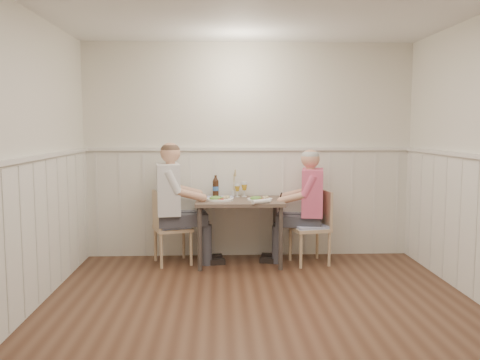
% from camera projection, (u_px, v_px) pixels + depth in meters
% --- Properties ---
extents(ground_plane, '(4.50, 4.50, 0.00)m').
position_uv_depth(ground_plane, '(264.00, 323.00, 4.12)').
color(ground_plane, '#472A1B').
extents(room_shell, '(4.04, 4.54, 2.60)m').
position_uv_depth(room_shell, '(265.00, 136.00, 3.96)').
color(room_shell, silver).
rests_on(room_shell, ground).
extents(wainscot, '(4.00, 4.49, 1.34)m').
position_uv_depth(wainscot, '(258.00, 224.00, 4.73)').
color(wainscot, silver).
rests_on(wainscot, ground).
extents(dining_table, '(1.00, 0.70, 0.75)m').
position_uv_depth(dining_table, '(239.00, 208.00, 5.87)').
color(dining_table, '#51473E').
rests_on(dining_table, ground).
extents(chair_right, '(0.48, 0.48, 0.85)m').
position_uv_depth(chair_right, '(314.00, 224.00, 5.89)').
color(chair_right, tan).
rests_on(chair_right, ground).
extents(chair_left, '(0.51, 0.51, 0.85)m').
position_uv_depth(chair_left, '(168.00, 225.00, 5.87)').
color(chair_left, tan).
rests_on(chair_left, ground).
extents(man_in_pink, '(0.68, 0.49, 1.35)m').
position_uv_depth(man_in_pink, '(309.00, 215.00, 5.92)').
color(man_in_pink, '#3F3F47').
rests_on(man_in_pink, ground).
extents(diner_cream, '(0.71, 0.50, 1.44)m').
position_uv_depth(diner_cream, '(172.00, 213.00, 5.83)').
color(diner_cream, '#3F3F47').
rests_on(diner_cream, ground).
extents(plate_man, '(0.29, 0.29, 0.07)m').
position_uv_depth(plate_man, '(259.00, 198.00, 5.81)').
color(plate_man, white).
rests_on(plate_man, dining_table).
extents(plate_diner, '(0.31, 0.31, 0.08)m').
position_uv_depth(plate_diner, '(219.00, 198.00, 5.80)').
color(plate_diner, white).
rests_on(plate_diner, dining_table).
extents(beer_glass_a, '(0.07, 0.07, 0.18)m').
position_uv_depth(beer_glass_a, '(244.00, 187.00, 6.09)').
color(beer_glass_a, silver).
rests_on(beer_glass_a, dining_table).
extents(beer_glass_b, '(0.06, 0.06, 0.16)m').
position_uv_depth(beer_glass_b, '(237.00, 188.00, 6.07)').
color(beer_glass_b, silver).
rests_on(beer_glass_b, dining_table).
extents(beer_bottle, '(0.07, 0.07, 0.26)m').
position_uv_depth(beer_bottle, '(216.00, 187.00, 6.09)').
color(beer_bottle, '#311B0E').
rests_on(beer_bottle, dining_table).
extents(rolled_napkin, '(0.22, 0.16, 0.05)m').
position_uv_depth(rolled_napkin, '(261.00, 201.00, 5.56)').
color(rolled_napkin, white).
rests_on(rolled_napkin, dining_table).
extents(grass_vase, '(0.04, 0.04, 0.35)m').
position_uv_depth(grass_vase, '(233.00, 184.00, 6.11)').
color(grass_vase, silver).
rests_on(grass_vase, dining_table).
extents(gingham_mat, '(0.34, 0.28, 0.01)m').
position_uv_depth(gingham_mat, '(220.00, 197.00, 6.03)').
color(gingham_mat, '#4C5DA4').
rests_on(gingham_mat, dining_table).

